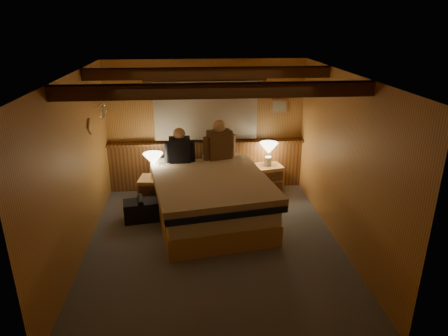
{
  "coord_description": "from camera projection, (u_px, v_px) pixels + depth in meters",
  "views": [
    {
      "loc": [
        -0.3,
        -5.03,
        3.07
      ],
      "look_at": [
        0.18,
        0.4,
        1.01
      ],
      "focal_mm": 32.0,
      "sensor_mm": 36.0,
      "label": 1
    }
  ],
  "objects": [
    {
      "name": "coat_rail",
      "position": [
        102.0,
        109.0,
        6.53
      ],
      "size": [
        0.05,
        0.55,
        0.24
      ],
      "color": "white",
      "rests_on": "wall_left"
    },
    {
      "name": "ceiling_beams",
      "position": [
        212.0,
        81.0,
        5.12
      ],
      "size": [
        3.6,
        1.65,
        0.16
      ],
      "color": "#4C2D13",
      "rests_on": "ceiling"
    },
    {
      "name": "person_right",
      "position": [
        219.0,
        143.0,
        6.91
      ],
      "size": [
        0.57,
        0.34,
        0.72
      ],
      "rotation": [
        0.0,
        0.0,
        0.28
      ],
      "color": "#533A21",
      "rests_on": "bed"
    },
    {
      "name": "nightstand_left",
      "position": [
        154.0,
        192.0,
        6.87
      ],
      "size": [
        0.52,
        0.48,
        0.51
      ],
      "rotation": [
        0.0,
        0.0,
        -0.14
      ],
      "color": "tan",
      "rests_on": "floor"
    },
    {
      "name": "wainscot",
      "position": [
        207.0,
        164.0,
        7.52
      ],
      "size": [
        3.6,
        0.23,
        0.94
      ],
      "color": "brown",
      "rests_on": "wall_back"
    },
    {
      "name": "wall_front",
      "position": [
        228.0,
        250.0,
        3.41
      ],
      "size": [
        3.6,
        0.0,
        3.6
      ],
      "primitive_type": "plane",
      "rotation": [
        -1.57,
        0.0,
        0.0
      ],
      "color": "gold",
      "rests_on": "floor"
    },
    {
      "name": "nightstand_right",
      "position": [
        268.0,
        178.0,
        7.44
      ],
      "size": [
        0.54,
        0.51,
        0.52
      ],
      "rotation": [
        0.0,
        0.0,
        0.2
      ],
      "color": "tan",
      "rests_on": "floor"
    },
    {
      "name": "wall_right",
      "position": [
        343.0,
        162.0,
        5.52
      ],
      "size": [
        0.0,
        4.2,
        4.2
      ],
      "primitive_type": "plane",
      "rotation": [
        1.57,
        0.0,
        -1.57
      ],
      "color": "gold",
      "rests_on": "floor"
    },
    {
      "name": "lamp_left",
      "position": [
        153.0,
        161.0,
        6.68
      ],
      "size": [
        0.33,
        0.33,
        0.44
      ],
      "color": "silver",
      "rests_on": "nightstand_left"
    },
    {
      "name": "duffel_bag",
      "position": [
        141.0,
        210.0,
        6.41
      ],
      "size": [
        0.59,
        0.41,
        0.39
      ],
      "rotation": [
        0.0,
        0.0,
        0.15
      ],
      "color": "black",
      "rests_on": "floor"
    },
    {
      "name": "bed",
      "position": [
        211.0,
        197.0,
        6.33
      ],
      "size": [
        2.01,
        2.45,
        0.75
      ],
      "rotation": [
        0.0,
        0.0,
        0.16
      ],
      "color": "tan",
      "rests_on": "floor"
    },
    {
      "name": "framed_print",
      "position": [
        279.0,
        106.0,
        7.29
      ],
      "size": [
        0.3,
        0.04,
        0.25
      ],
      "color": "tan",
      "rests_on": "wall_back"
    },
    {
      "name": "person_left",
      "position": [
        180.0,
        148.0,
        6.75
      ],
      "size": [
        0.52,
        0.22,
        0.63
      ],
      "rotation": [
        0.0,
        0.0,
        0.04
      ],
      "color": "black",
      "rests_on": "bed"
    },
    {
      "name": "curtain_window",
      "position": [
        206.0,
        110.0,
        7.15
      ],
      "size": [
        2.18,
        0.09,
        1.11
      ],
      "color": "#4C2D13",
      "rests_on": "wall_back"
    },
    {
      "name": "floor",
      "position": [
        214.0,
        243.0,
        5.8
      ],
      "size": [
        4.2,
        4.2,
        0.0
      ],
      "primitive_type": "plane",
      "color": "#565B66",
      "rests_on": "ground"
    },
    {
      "name": "wall_back",
      "position": [
        206.0,
        126.0,
        7.33
      ],
      "size": [
        3.6,
        0.0,
        3.6
      ],
      "primitive_type": "plane",
      "rotation": [
        1.57,
        0.0,
        0.0
      ],
      "color": "gold",
      "rests_on": "floor"
    },
    {
      "name": "wall_left",
      "position": [
        76.0,
        170.0,
        5.22
      ],
      "size": [
        0.0,
        4.2,
        4.2
      ],
      "primitive_type": "plane",
      "rotation": [
        1.57,
        0.0,
        1.57
      ],
      "color": "gold",
      "rests_on": "floor"
    },
    {
      "name": "ceiling",
      "position": [
        212.0,
        75.0,
        4.95
      ],
      "size": [
        4.2,
        4.2,
        0.0
      ],
      "primitive_type": "plane",
      "rotation": [
        3.14,
        0.0,
        0.0
      ],
      "color": "#B98D45",
      "rests_on": "wall_back"
    },
    {
      "name": "lamp_right",
      "position": [
        269.0,
        150.0,
        7.24
      ],
      "size": [
        0.33,
        0.33,
        0.43
      ],
      "color": "silver",
      "rests_on": "nightstand_right"
    }
  ]
}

